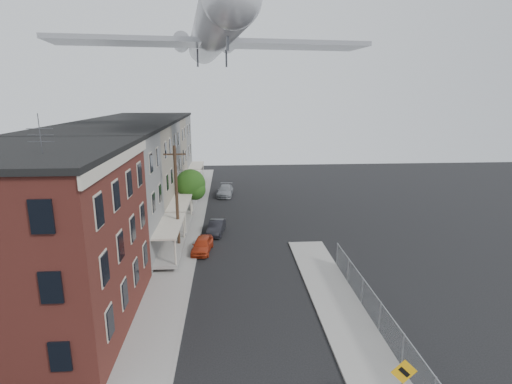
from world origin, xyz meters
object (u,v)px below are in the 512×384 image
street_tree (192,185)px  car_far (225,191)px  warning_sign (403,379)px  car_near (202,245)px  car_mid (216,227)px  utility_pole (177,198)px  airplane (212,33)px

street_tree → car_far: 9.90m
street_tree → warning_sign: bearing=-69.4°
car_near → car_mid: 4.62m
utility_pole → street_tree: size_ratio=1.73×
warning_sign → car_mid: bearing=109.4°
utility_pole → car_far: utility_pole is taller
street_tree → car_mid: (2.72, -5.85, -2.82)m
warning_sign → utility_pole: bearing=120.5°
utility_pole → car_near: 4.53m
warning_sign → car_mid: (-8.15, 23.10, -1.25)m
car_near → car_mid: bearing=83.8°
car_mid → airplane: bearing=98.5°
utility_pole → airplane: airplane is taller
warning_sign → street_tree: street_tree is taller
car_mid → airplane: 17.88m
utility_pole → car_far: 19.57m
street_tree → car_mid: bearing=-65.0°
utility_pole → airplane: bearing=64.2°
airplane → street_tree: bearing=125.8°
car_mid → warning_sign: bearing=-63.2°
street_tree → airplane: (2.68, -3.71, 14.94)m
warning_sign → street_tree: 30.96m
car_mid → airplane: (-0.04, 2.13, 17.76)m
warning_sign → utility_pole: utility_pole is taller
street_tree → airplane: airplane is taller
car_mid → car_far: bearing=94.5°
car_near → airplane: 18.98m
car_far → street_tree: bearing=-106.6°
car_mid → car_far: 14.72m
warning_sign → airplane: 31.25m
airplane → warning_sign: bearing=-72.0°
car_near → airplane: bearing=88.3°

